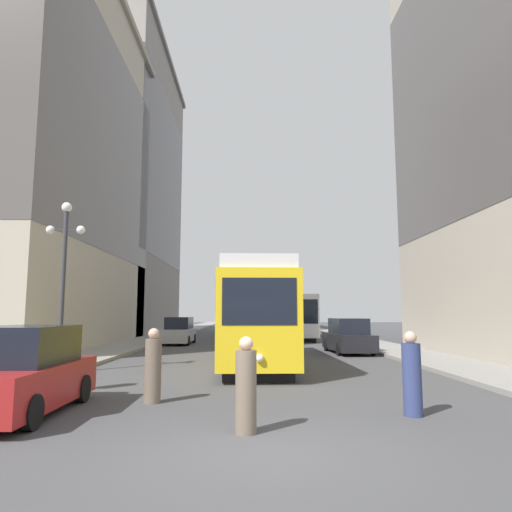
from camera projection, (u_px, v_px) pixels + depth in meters
name	position (u px, v px, depth m)	size (l,w,h in m)	color
ground_plane	(265.00, 455.00, 6.81)	(200.00, 200.00, 0.00)	#424244
sidewalk_left	(174.00, 333.00, 46.38)	(3.04, 120.00, 0.15)	gray
sidewalk_right	(328.00, 333.00, 46.63)	(3.04, 120.00, 0.15)	gray
streetcar	(253.00, 313.00, 19.58)	(2.89, 12.57, 3.89)	black
transit_bus	(292.00, 315.00, 38.50)	(2.80, 12.98, 3.45)	black
parked_car_left_near	(179.00, 332.00, 31.28)	(1.94, 4.86, 1.82)	black
parked_car_left_mid	(22.00, 373.00, 9.60)	(1.92, 4.22, 1.82)	black
parked_car_right_far	(348.00, 337.00, 24.13)	(2.07, 4.71, 1.82)	black
pedestrian_crossing_near	(153.00, 368.00, 10.82)	(0.39, 0.39, 1.74)	#6B5B4C
pedestrian_crossing_far	(246.00, 388.00, 8.09)	(0.38, 0.38, 1.68)	#6B5B4C
pedestrian_on_sidewalk	(412.00, 376.00, 9.45)	(0.39, 0.39, 1.72)	navy
lamp_post_left_near	(64.00, 259.00, 16.50)	(1.41, 0.36, 5.97)	#333338
building_left_corner	(110.00, 186.00, 50.00)	(12.86, 23.27, 30.75)	gray
building_left_midblock	(14.00, 154.00, 30.35)	(13.56, 21.88, 24.40)	#B2A893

